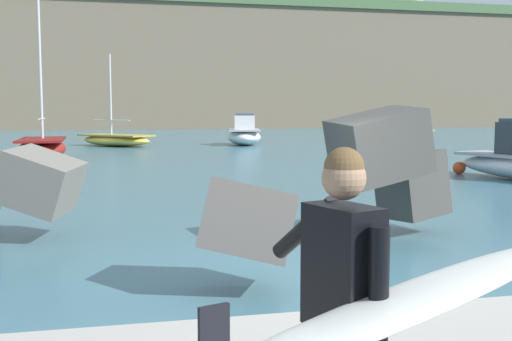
{
  "coord_description": "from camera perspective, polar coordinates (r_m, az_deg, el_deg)",
  "views": [
    {
      "loc": [
        -2.52,
        -7.36,
        2.18
      ],
      "look_at": [
        -0.75,
        0.5,
        1.4
      ],
      "focal_mm": 43.02,
      "sensor_mm": 36.0,
      "label": 1
    }
  ],
  "objects": [
    {
      "name": "ground_plane",
      "position": [
        8.08,
        6.05,
        -10.15
      ],
      "size": [
        400.0,
        400.0,
        0.0
      ],
      "primitive_type": "plane",
      "color": "#42707F"
    },
    {
      "name": "breakwater_jetty",
      "position": [
        9.42,
        -3.89,
        -1.13
      ],
      "size": [
        29.83,
        6.19,
        2.39
      ],
      "color": "#4C4944",
      "rests_on": "ground"
    },
    {
      "name": "surfer_with_board",
      "position": [
        2.95,
        9.87,
        -12.33
      ],
      "size": [
        2.1,
        1.41,
        1.78
      ],
      "color": "black",
      "rests_on": "walkway_path"
    },
    {
      "name": "boat_near_left",
      "position": [
        29.68,
        -19.26,
        2.05
      ],
      "size": [
        2.27,
        5.49,
        7.99
      ],
      "color": "maroon",
      "rests_on": "ground"
    },
    {
      "name": "boat_near_right",
      "position": [
        49.84,
        13.54,
        3.63
      ],
      "size": [
        2.93,
        6.03,
        2.22
      ],
      "color": "#EAC64C",
      "rests_on": "ground"
    },
    {
      "name": "boat_mid_left",
      "position": [
        39.53,
        -12.89,
        2.83
      ],
      "size": [
        5.29,
        5.4,
        5.73
      ],
      "color": "#EAC64C",
      "rests_on": "ground"
    },
    {
      "name": "boat_mid_right",
      "position": [
        39.85,
        -1.1,
        3.36
      ],
      "size": [
        2.85,
        4.65,
        2.04
      ],
      "color": "white",
      "rests_on": "ground"
    },
    {
      "name": "mooring_buoy_middle",
      "position": [
        22.42,
        18.37,
        0.23
      ],
      "size": [
        0.44,
        0.44,
        0.44
      ],
      "color": "#E54C1E",
      "rests_on": "ground"
    },
    {
      "name": "headland_bluff",
      "position": [
        94.79,
        -4.33,
        9.17
      ],
      "size": [
        96.87,
        38.31,
        16.41
      ],
      "color": "#756651",
      "rests_on": "ground"
    },
    {
      "name": "station_building_west",
      "position": [
        104.26,
        -4.26,
        14.52
      ],
      "size": [
        6.09,
        4.96,
        4.18
      ],
      "color": "beige",
      "rests_on": "headland_bluff"
    },
    {
      "name": "station_building_east",
      "position": [
        99.4,
        -0.68,
        15.59
      ],
      "size": [
        4.24,
        6.82,
        6.27
      ],
      "color": "beige",
      "rests_on": "headland_bluff"
    }
  ]
}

